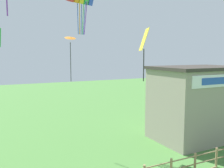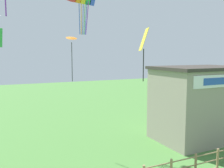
# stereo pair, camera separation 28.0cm
# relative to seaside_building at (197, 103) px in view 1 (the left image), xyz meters

# --- Properties ---
(seaside_building) EXTENTS (7.25, 5.02, 6.03)m
(seaside_building) POSITION_rel_seaside_building_xyz_m (0.00, 0.00, 0.00)
(seaside_building) COLOR gray
(seaside_building) RESTS_ON ground_plane
(kite_orange_delta) EXTENTS (0.83, 0.81, 3.31)m
(kite_orange_delta) POSITION_rel_seaside_building_xyz_m (-9.93, 2.49, 4.88)
(kite_orange_delta) COLOR orange
(kite_yellow_diamond) EXTENTS (0.68, 0.94, 2.72)m
(kite_yellow_diamond) POSITION_rel_seaside_building_xyz_m (-8.10, -4.18, 4.48)
(kite_yellow_diamond) COLOR yellow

